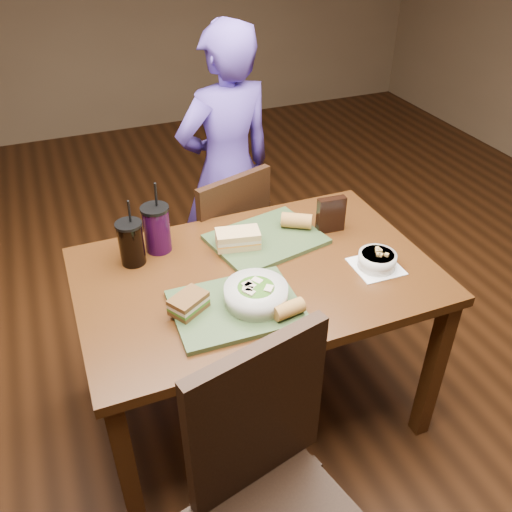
{
  "coord_description": "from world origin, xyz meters",
  "views": [
    {
      "loc": [
        -0.6,
        -1.49,
        1.94
      ],
      "look_at": [
        0.0,
        0.0,
        0.82
      ],
      "focal_mm": 38.0,
      "sensor_mm": 36.0,
      "label": 1
    }
  ],
  "objects_px": {
    "tray_near": "(236,307)",
    "chip_bag": "(331,215)",
    "chair_near": "(271,489)",
    "dining_table": "(256,291)",
    "soup_bowl": "(377,260)",
    "baguette_far": "(297,221)",
    "cup_berry": "(157,228)",
    "diner": "(227,171)",
    "sandwich_far": "(238,239)",
    "chair_far": "(229,243)",
    "tray_far": "(266,239)",
    "sandwich_near": "(189,303)",
    "cup_cola": "(131,243)",
    "baguette_near": "(289,309)",
    "salad_bowl": "(256,293)"
  },
  "relations": [
    {
      "from": "sandwich_far",
      "to": "salad_bowl",
      "type": "bearing_deg",
      "value": -100.33
    },
    {
      "from": "baguette_far",
      "to": "cup_berry",
      "type": "bearing_deg",
      "value": 171.86
    },
    {
      "from": "chair_far",
      "to": "baguette_far",
      "type": "bearing_deg",
      "value": -66.55
    },
    {
      "from": "salad_bowl",
      "to": "sandwich_far",
      "type": "xyz_separation_m",
      "value": [
        0.06,
        0.34,
        -0.0
      ]
    },
    {
      "from": "dining_table",
      "to": "soup_bowl",
      "type": "xyz_separation_m",
      "value": [
        0.43,
        -0.14,
        0.12
      ]
    },
    {
      "from": "tray_near",
      "to": "chip_bag",
      "type": "bearing_deg",
      "value": 31.35
    },
    {
      "from": "tray_near",
      "to": "cup_berry",
      "type": "distance_m",
      "value": 0.48
    },
    {
      "from": "sandwich_near",
      "to": "baguette_near",
      "type": "xyz_separation_m",
      "value": [
        0.29,
        -0.15,
        -0.0
      ]
    },
    {
      "from": "baguette_far",
      "to": "tray_near",
      "type": "bearing_deg",
      "value": -137.19
    },
    {
      "from": "dining_table",
      "to": "sandwich_near",
      "type": "height_order",
      "value": "sandwich_near"
    },
    {
      "from": "tray_far",
      "to": "baguette_near",
      "type": "height_order",
      "value": "baguette_near"
    },
    {
      "from": "dining_table",
      "to": "chip_bag",
      "type": "xyz_separation_m",
      "value": [
        0.39,
        0.15,
        0.17
      ]
    },
    {
      "from": "salad_bowl",
      "to": "chip_bag",
      "type": "height_order",
      "value": "chip_bag"
    },
    {
      "from": "chip_bag",
      "to": "cup_berry",
      "type": "bearing_deg",
      "value": 173.69
    },
    {
      "from": "diner",
      "to": "baguette_far",
      "type": "bearing_deg",
      "value": 84.91
    },
    {
      "from": "sandwich_near",
      "to": "dining_table",
      "type": "bearing_deg",
      "value": 25.02
    },
    {
      "from": "cup_cola",
      "to": "dining_table",
      "type": "bearing_deg",
      "value": -29.37
    },
    {
      "from": "cup_cola",
      "to": "cup_berry",
      "type": "relative_size",
      "value": 0.92
    },
    {
      "from": "diner",
      "to": "sandwich_far",
      "type": "xyz_separation_m",
      "value": [
        -0.21,
        -0.72,
        0.07
      ]
    },
    {
      "from": "diner",
      "to": "sandwich_far",
      "type": "distance_m",
      "value": 0.75
    },
    {
      "from": "chair_near",
      "to": "tray_far",
      "type": "height_order",
      "value": "chair_near"
    },
    {
      "from": "soup_bowl",
      "to": "cup_berry",
      "type": "bearing_deg",
      "value": 149.87
    },
    {
      "from": "tray_near",
      "to": "tray_far",
      "type": "bearing_deg",
      "value": 53.6
    },
    {
      "from": "diner",
      "to": "cup_cola",
      "type": "height_order",
      "value": "diner"
    },
    {
      "from": "chair_far",
      "to": "chip_bag",
      "type": "distance_m",
      "value": 0.62
    },
    {
      "from": "soup_bowl",
      "to": "sandwich_near",
      "type": "xyz_separation_m",
      "value": [
        -0.72,
        0.0,
        0.01
      ]
    },
    {
      "from": "chair_far",
      "to": "cup_cola",
      "type": "bearing_deg",
      "value": -144.8
    },
    {
      "from": "salad_bowl",
      "to": "baguette_far",
      "type": "bearing_deg",
      "value": 48.81
    },
    {
      "from": "soup_bowl",
      "to": "cup_cola",
      "type": "distance_m",
      "value": 0.91
    },
    {
      "from": "salad_bowl",
      "to": "cup_berry",
      "type": "bearing_deg",
      "value": 115.96
    },
    {
      "from": "sandwich_far",
      "to": "baguette_far",
      "type": "distance_m",
      "value": 0.27
    },
    {
      "from": "sandwich_near",
      "to": "baguette_far",
      "type": "height_order",
      "value": "baguette_far"
    },
    {
      "from": "chair_far",
      "to": "tray_far",
      "type": "xyz_separation_m",
      "value": [
        0.02,
        -0.41,
        0.26
      ]
    },
    {
      "from": "sandwich_near",
      "to": "cup_berry",
      "type": "distance_m",
      "value": 0.42
    },
    {
      "from": "dining_table",
      "to": "diner",
      "type": "relative_size",
      "value": 0.89
    },
    {
      "from": "tray_near",
      "to": "cup_cola",
      "type": "relative_size",
      "value": 1.57
    },
    {
      "from": "sandwich_near",
      "to": "sandwich_far",
      "type": "distance_m",
      "value": 0.41
    },
    {
      "from": "tray_near",
      "to": "soup_bowl",
      "type": "distance_m",
      "value": 0.57
    },
    {
      "from": "chair_far",
      "to": "chip_bag",
      "type": "bearing_deg",
      "value": -55.64
    },
    {
      "from": "baguette_near",
      "to": "chip_bag",
      "type": "bearing_deg",
      "value": 48.31
    },
    {
      "from": "dining_table",
      "to": "chair_near",
      "type": "bearing_deg",
      "value": -108.74
    },
    {
      "from": "dining_table",
      "to": "chair_far",
      "type": "height_order",
      "value": "chair_far"
    },
    {
      "from": "chair_near",
      "to": "soup_bowl",
      "type": "relative_size",
      "value": 5.74
    },
    {
      "from": "chair_near",
      "to": "tray_near",
      "type": "xyz_separation_m",
      "value": [
        0.1,
        0.54,
        0.2
      ]
    },
    {
      "from": "tray_near",
      "to": "baguette_far",
      "type": "xyz_separation_m",
      "value": [
        0.4,
        0.37,
        0.04
      ]
    },
    {
      "from": "sandwich_near",
      "to": "chip_bag",
      "type": "bearing_deg",
      "value": 22.87
    },
    {
      "from": "dining_table",
      "to": "tray_far",
      "type": "distance_m",
      "value": 0.23
    },
    {
      "from": "soup_bowl",
      "to": "tray_near",
      "type": "bearing_deg",
      "value": -176.88
    },
    {
      "from": "diner",
      "to": "dining_table",
      "type": "bearing_deg",
      "value": 66.96
    },
    {
      "from": "salad_bowl",
      "to": "baguette_far",
      "type": "xyz_separation_m",
      "value": [
        0.33,
        0.38,
        -0.01
      ]
    }
  ]
}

